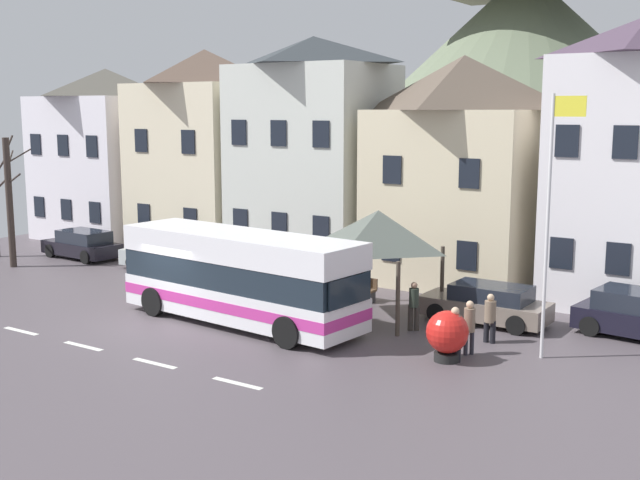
# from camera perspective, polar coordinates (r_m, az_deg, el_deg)

# --- Properties ---
(ground_plane) EXTENTS (40.00, 60.00, 0.07)m
(ground_plane) POSITION_cam_1_polar(r_m,az_deg,el_deg) (27.18, -11.93, -6.02)
(ground_plane) COLOR #50474D
(townhouse_00) EXTENTS (6.63, 6.17, 9.25)m
(townhouse_00) POSITION_cam_1_polar(r_m,az_deg,el_deg) (45.65, -14.93, 6.00)
(townhouse_00) COLOR white
(townhouse_00) RESTS_ON ground_plane
(townhouse_01) EXTENTS (6.06, 5.95, 9.99)m
(townhouse_01) POSITION_cam_1_polar(r_m,az_deg,el_deg) (40.45, -8.15, 6.33)
(townhouse_01) COLOR beige
(townhouse_01) RESTS_ON ground_plane
(townhouse_02) EXTENTS (6.45, 5.35, 10.27)m
(townhouse_02) POSITION_cam_1_polar(r_m,az_deg,el_deg) (36.13, -0.47, 6.29)
(townhouse_02) COLOR silver
(townhouse_02) RESTS_ON ground_plane
(townhouse_03) EXTENTS (6.40, 6.01, 9.23)m
(townhouse_03) POSITION_cam_1_polar(r_m,az_deg,el_deg) (33.08, 10.12, 4.95)
(townhouse_03) COLOR beige
(townhouse_03) RESTS_ON ground_plane
(townhouse_04) EXTENTS (5.71, 5.10, 10.32)m
(townhouse_04) POSITION_cam_1_polar(r_m,az_deg,el_deg) (30.52, 22.03, 5.06)
(townhouse_04) COLOR white
(townhouse_04) RESTS_ON ground_plane
(hilltop_castle) EXTENTS (34.54, 34.54, 21.91)m
(hilltop_castle) POSITION_cam_1_polar(r_m,az_deg,el_deg) (54.07, 14.32, 10.56)
(hilltop_castle) COLOR #657259
(hilltop_castle) RESTS_ON ground_plane
(transit_bus) EXTENTS (9.24, 3.24, 3.06)m
(transit_bus) POSITION_cam_1_polar(r_m,az_deg,el_deg) (26.51, -5.76, -2.75)
(transit_bus) COLOR white
(transit_bus) RESTS_ON ground_plane
(bus_shelter) EXTENTS (3.60, 3.60, 3.72)m
(bus_shelter) POSITION_cam_1_polar(r_m,az_deg,el_deg) (26.96, 4.21, 0.71)
(bus_shelter) COLOR #473D33
(bus_shelter) RESTS_ON ground_plane
(parked_car_00) EXTENTS (4.03, 2.36, 1.47)m
(parked_car_00) POSITION_cam_1_polar(r_m,az_deg,el_deg) (26.96, 21.97, -5.02)
(parked_car_00) COLOR black
(parked_car_00) RESTS_ON ground_plane
(parked_car_01) EXTENTS (4.64, 2.50, 1.40)m
(parked_car_01) POSITION_cam_1_polar(r_m,az_deg,el_deg) (36.17, -10.73, -0.97)
(parked_car_01) COLOR silver
(parked_car_01) RESTS_ON ground_plane
(parked_car_02) EXTENTS (4.24, 1.86, 1.32)m
(parked_car_02) POSITION_cam_1_polar(r_m,az_deg,el_deg) (27.20, 11.88, -4.53)
(parked_car_02) COLOR slate
(parked_car_02) RESTS_ON ground_plane
(parked_car_03) EXTENTS (4.27, 2.04, 1.36)m
(parked_car_03) POSITION_cam_1_polar(r_m,az_deg,el_deg) (39.71, -16.70, -0.32)
(parked_car_03) COLOR black
(parked_car_03) RESTS_ON ground_plane
(pedestrian_00) EXTENTS (0.36, 0.32, 1.61)m
(pedestrian_00) POSITION_cam_1_polar(r_m,az_deg,el_deg) (25.87, 6.76, -4.66)
(pedestrian_00) COLOR #38332D
(pedestrian_00) RESTS_ON ground_plane
(pedestrian_01) EXTENTS (0.39, 0.35, 1.54)m
(pedestrian_01) POSITION_cam_1_polar(r_m,az_deg,el_deg) (24.94, 12.12, -5.40)
(pedestrian_01) COLOR black
(pedestrian_01) RESTS_ON ground_plane
(pedestrian_02) EXTENTS (0.33, 0.33, 1.62)m
(pedestrian_02) POSITION_cam_1_polar(r_m,az_deg,el_deg) (23.60, 10.69, -5.89)
(pedestrian_02) COLOR #2D2D38
(pedestrian_02) RESTS_ON ground_plane
(pedestrian_03) EXTENTS (0.37, 0.31, 1.60)m
(pedestrian_03) POSITION_cam_1_polar(r_m,az_deg,el_deg) (22.91, 9.66, -6.61)
(pedestrian_03) COLOR black
(pedestrian_03) RESTS_ON ground_plane
(public_bench) EXTENTS (1.69, 0.48, 0.87)m
(public_bench) POSITION_cam_1_polar(r_m,az_deg,el_deg) (29.87, 2.58, -3.43)
(public_bench) COLOR brown
(public_bench) RESTS_ON ground_plane
(flagpole) EXTENTS (0.95, 0.10, 7.53)m
(flagpole) POSITION_cam_1_polar(r_m,az_deg,el_deg) (23.10, 16.26, 2.14)
(flagpole) COLOR silver
(flagpole) RESTS_ON ground_plane
(harbour_buoy) EXTENTS (1.22, 1.22, 1.47)m
(harbour_buoy) POSITION_cam_1_polar(r_m,az_deg,el_deg) (22.94, 9.13, -6.66)
(harbour_buoy) COLOR black
(harbour_buoy) RESTS_ON ground_plane
(bare_tree_00) EXTENTS (1.61, 1.15, 5.93)m
(bare_tree_00) POSITION_cam_1_polar(r_m,az_deg,el_deg) (38.27, -21.40, 2.62)
(bare_tree_00) COLOR #382D28
(bare_tree_00) RESTS_ON ground_plane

